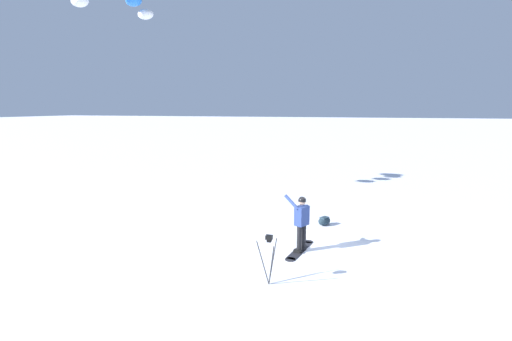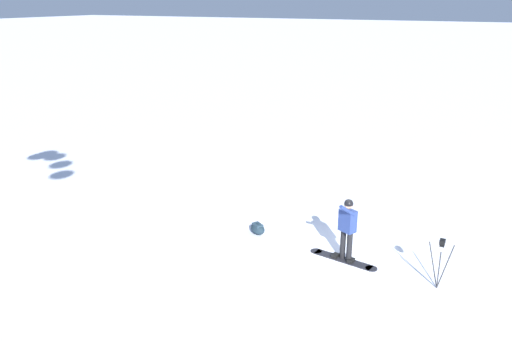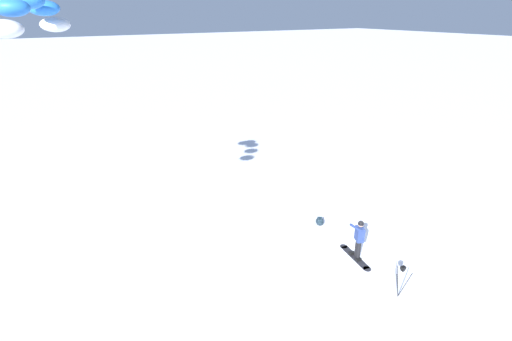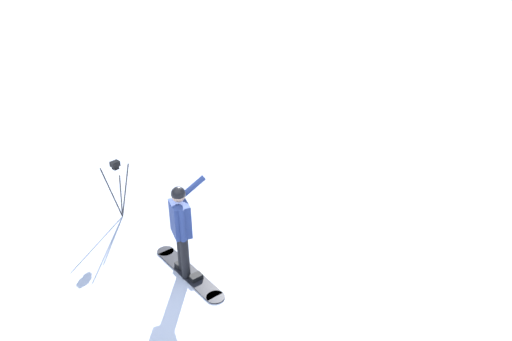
{
  "view_description": "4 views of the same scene",
  "coord_description": "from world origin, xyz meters",
  "views": [
    {
      "loc": [
        -10.69,
        -1.04,
        4.15
      ],
      "look_at": [
        0.44,
        2.38,
        2.18
      ],
      "focal_mm": 26.15,
      "sensor_mm": 36.0,
      "label": 1
    },
    {
      "loc": [
        -3.52,
        12.07,
        6.27
      ],
      "look_at": [
        0.85,
        3.27,
        2.96
      ],
      "focal_mm": 35.89,
      "sensor_mm": 36.0,
      "label": 2
    },
    {
      "loc": [
        -8.68,
        10.24,
        8.81
      ],
      "look_at": [
        1.31,
        4.26,
        3.82
      ],
      "focal_mm": 26.23,
      "sensor_mm": 36.0,
      "label": 3
    },
    {
      "loc": [
        4.74,
        -3.36,
        5.22
      ],
      "look_at": [
        0.2,
        1.84,
        1.7
      ],
      "focal_mm": 34.34,
      "sensor_mm": 36.0,
      "label": 4
    }
  ],
  "objects": [
    {
      "name": "traction_kite",
      "position": [
        3.88,
        9.86,
        8.73
      ],
      "size": [
        3.63,
        2.4,
        1.09
      ],
      "color": "white"
    },
    {
      "name": "camera_tripod",
      "position": [
        -2.68,
        1.1,
        0.88
      ],
      "size": [
        0.56,
        0.51,
        1.22
      ],
      "color": "#262628",
      "rests_on": "ground_plane"
    },
    {
      "name": "snowboarder",
      "position": [
        -0.41,
        0.75,
        0.99
      ],
      "size": [
        0.47,
        0.75,
        1.66
      ],
      "color": "black",
      "rests_on": "ground_plane"
    },
    {
      "name": "ground_plane",
      "position": [
        0.0,
        0.0,
        0.0
      ],
      "size": [
        300.0,
        300.0,
        0.0
      ],
      "primitive_type": "plane",
      "color": "white"
    },
    {
      "name": "gear_bag_large",
      "position": [
        2.24,
        0.39,
        0.16
      ],
      "size": [
        0.61,
        0.56,
        0.31
      ],
      "color": "#192833",
      "rests_on": "ground_plane"
    },
    {
      "name": "snowboard",
      "position": [
        -0.36,
        0.78,
        0.02
      ],
      "size": [
        1.81,
        0.55,
        0.1
      ],
      "color": "black",
      "rests_on": "ground_plane"
    }
  ]
}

